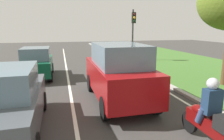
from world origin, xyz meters
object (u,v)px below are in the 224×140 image
(car_suv_ahead, at_px, (118,72))
(traffic_light_near_right, at_px, (133,26))
(car_sedan_left_lane, at_px, (6,102))
(rider_person, at_px, (211,100))
(car_hatchback_far, at_px, (37,63))
(motorcycle, at_px, (210,126))

(car_suv_ahead, xyz_separation_m, traffic_light_near_right, (4.00, 9.25, 1.81))
(car_sedan_left_lane, bearing_deg, car_suv_ahead, 23.87)
(rider_person, height_order, traffic_light_near_right, traffic_light_near_right)
(car_suv_ahead, relative_size, traffic_light_near_right, 1.02)
(traffic_light_near_right, bearing_deg, car_suv_ahead, -113.42)
(rider_person, distance_m, traffic_light_near_right, 13.20)
(car_sedan_left_lane, bearing_deg, car_hatchback_far, 88.14)
(car_suv_ahead, relative_size, rider_person, 3.87)
(car_suv_ahead, bearing_deg, rider_person, -70.67)
(car_suv_ahead, xyz_separation_m, motorcycle, (1.25, -3.58, -0.60))
(car_hatchback_far, height_order, traffic_light_near_right, traffic_light_near_right)
(car_suv_ahead, xyz_separation_m, car_hatchback_far, (-3.50, 4.82, -0.28))
(car_suv_ahead, height_order, traffic_light_near_right, traffic_light_near_right)
(motorcycle, xyz_separation_m, rider_person, (0.00, 0.05, 0.62))
(rider_person, bearing_deg, motorcycle, -90.99)
(car_sedan_left_lane, xyz_separation_m, motorcycle, (4.87, -1.92, -0.35))
(car_suv_ahead, relative_size, motorcycle, 2.37)
(car_sedan_left_lane, relative_size, car_hatchback_far, 1.16)
(traffic_light_near_right, bearing_deg, motorcycle, -102.13)
(car_suv_ahead, distance_m, car_hatchback_far, 5.97)
(car_sedan_left_lane, xyz_separation_m, traffic_light_near_right, (7.63, 10.91, 2.06))
(motorcycle, distance_m, rider_person, 0.62)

